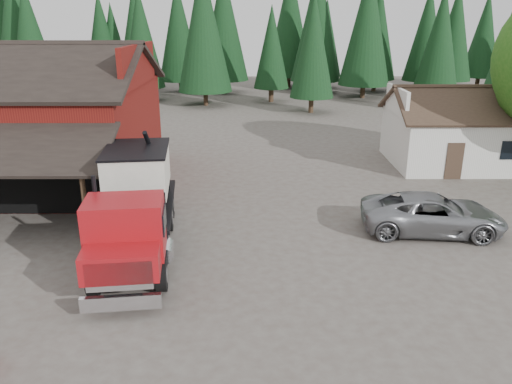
{
  "coord_description": "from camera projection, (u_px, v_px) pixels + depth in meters",
  "views": [
    {
      "loc": [
        0.85,
        -15.6,
        8.23
      ],
      "look_at": [
        0.9,
        2.76,
        1.8
      ],
      "focal_mm": 35.0,
      "sensor_mm": 36.0,
      "label": 1
    }
  ],
  "objects": [
    {
      "name": "ground",
      "position": [
        231.0,
        267.0,
        17.44
      ],
      "size": [
        120.0,
        120.0,
        0.0
      ],
      "primitive_type": "plane",
      "color": "#4F463E",
      "rests_on": "ground"
    },
    {
      "name": "red_barn",
      "position": [
        27.0,
        131.0,
        25.87
      ],
      "size": [
        12.8,
        13.63,
        7.18
      ],
      "color": "maroon",
      "rests_on": "ground"
    },
    {
      "name": "farmhouse",
      "position": [
        462.0,
        136.0,
        29.19
      ],
      "size": [
        8.6,
        6.42,
        4.65
      ],
      "color": "silver",
      "rests_on": "ground"
    },
    {
      "name": "conifer_backdrop",
      "position": [
        247.0,
        94.0,
        57.08
      ],
      "size": [
        76.0,
        16.0,
        16.0
      ],
      "primitive_type": null,
      "color": "black",
      "rests_on": "ground"
    },
    {
      "name": "near_pine_b",
      "position": [
        313.0,
        46.0,
        43.82
      ],
      "size": [
        3.96,
        3.96,
        10.4
      ],
      "color": "#382619",
      "rests_on": "ground"
    },
    {
      "name": "near_pine_d",
      "position": [
        203.0,
        27.0,
        47.08
      ],
      "size": [
        5.28,
        5.28,
        13.4
      ],
      "color": "#382619",
      "rests_on": "ground"
    },
    {
      "name": "feed_truck",
      "position": [
        135.0,
        202.0,
        18.03
      ],
      "size": [
        3.47,
        9.31,
        4.1
      ],
      "rotation": [
        0.0,
        0.0,
        0.12
      ],
      "color": "black",
      "rests_on": "ground"
    },
    {
      "name": "silver_car",
      "position": [
        432.0,
        214.0,
        20.03
      ],
      "size": [
        5.84,
        3.07,
        1.57
      ],
      "primitive_type": "imported",
      "rotation": [
        0.0,
        0.0,
        1.48
      ],
      "color": "#929499",
      "rests_on": "ground"
    }
  ]
}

